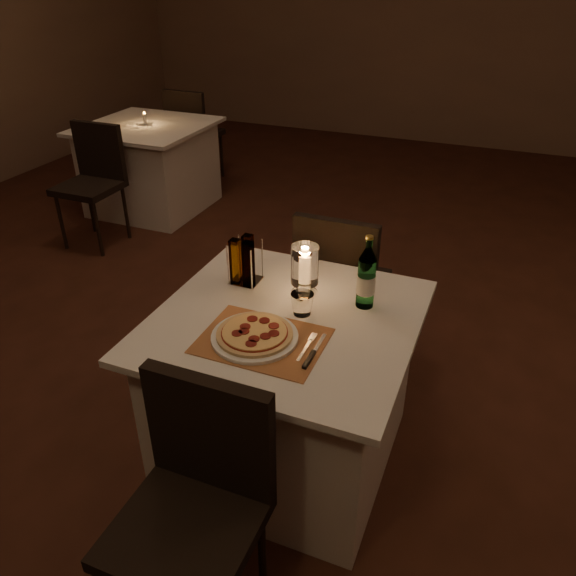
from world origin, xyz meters
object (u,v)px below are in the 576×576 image
at_px(pizza, 255,333).
at_px(tumbler, 302,304).
at_px(chair_far, 339,277).
at_px(plate, 255,337).
at_px(main_table, 286,389).
at_px(hurricane_candle, 305,267).
at_px(chair_near, 197,489).
at_px(water_bottle, 366,278).
at_px(neighbor_table_left, 151,167).

bearing_deg(pizza, tumbler, 66.40).
distance_m(chair_far, plate, 0.92).
distance_m(main_table, plate, 0.42).
relative_size(main_table, pizza, 3.57).
bearing_deg(hurricane_candle, pizza, -98.23).
distance_m(main_table, pizza, 0.44).
bearing_deg(chair_near, pizza, 95.32).
distance_m(chair_far, pizza, 0.92).
distance_m(chair_near, plate, 0.57).
distance_m(chair_far, tumbler, 0.71).
bearing_deg(hurricane_candle, water_bottle, 1.63).
height_order(tumbler, neighbor_table_left, tumbler).
xyz_separation_m(chair_near, water_bottle, (0.26, 0.91, 0.31)).
bearing_deg(pizza, neighbor_table_left, 131.40).
xyz_separation_m(pizza, water_bottle, (0.31, 0.38, 0.10)).
relative_size(chair_near, pizza, 3.21).
xyz_separation_m(main_table, neighbor_table_left, (-2.20, 2.26, 0.00)).
height_order(plate, tumbler, tumbler).
relative_size(main_table, neighbor_table_left, 1.00).
relative_size(chair_far, hurricane_candle, 4.12).
distance_m(plate, hurricane_candle, 0.39).
height_order(main_table, plate, plate).
distance_m(plate, pizza, 0.02).
height_order(hurricane_candle, neighbor_table_left, hurricane_candle).
xyz_separation_m(chair_far, plate, (-0.05, -0.89, 0.20)).
xyz_separation_m(main_table, hurricane_candle, (0.00, 0.19, 0.49)).
height_order(plate, pizza, pizza).
xyz_separation_m(water_bottle, hurricane_candle, (-0.25, -0.01, 0.00)).
relative_size(chair_near, chair_far, 1.00).
xyz_separation_m(pizza, hurricane_candle, (0.05, 0.37, 0.10)).
bearing_deg(chair_far, tumbler, -85.81).
xyz_separation_m(chair_near, neighbor_table_left, (-2.20, 2.98, -0.18)).
xyz_separation_m(plate, pizza, (0.00, 0.00, 0.02)).
distance_m(main_table, tumbler, 0.42).
xyz_separation_m(plate, neighbor_table_left, (-2.15, 2.44, -0.38)).
xyz_separation_m(main_table, tumbler, (0.05, 0.05, 0.41)).
bearing_deg(pizza, water_bottle, 50.78).
height_order(pizza, hurricane_candle, hurricane_candle).
distance_m(main_table, chair_far, 0.74).
relative_size(plate, hurricane_candle, 1.47).
bearing_deg(main_table, hurricane_candle, 88.85).
xyz_separation_m(chair_near, plate, (-0.05, 0.53, 0.20)).
relative_size(chair_far, neighbor_table_left, 0.90).
distance_m(chair_near, tumbler, 0.80).
height_order(main_table, chair_near, chair_near).
relative_size(main_table, chair_far, 1.11).
bearing_deg(hurricane_candle, main_table, -91.15).
xyz_separation_m(tumbler, neighbor_table_left, (-2.25, 2.22, -0.41)).
height_order(pizza, tumbler, tumbler).
bearing_deg(hurricane_candle, chair_near, -90.24).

